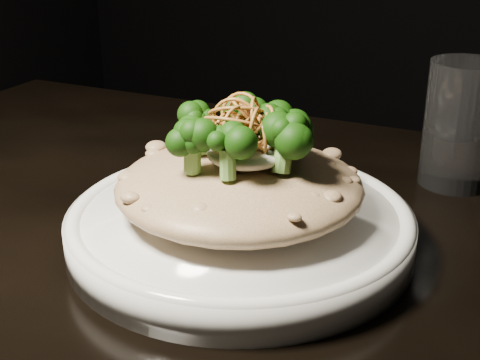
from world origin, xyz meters
name	(u,v)px	position (x,y,z in m)	size (l,w,h in m)	color
plate	(240,228)	(-0.05, 0.06, 0.76)	(0.27, 0.27, 0.03)	white
risotto	(239,185)	(-0.05, 0.06, 0.80)	(0.19, 0.19, 0.04)	brown
broccoli	(245,135)	(-0.04, 0.06, 0.84)	(0.12, 0.12, 0.04)	black
cheese	(246,153)	(-0.04, 0.06, 0.83)	(0.06, 0.06, 0.02)	silver
shallots	(247,120)	(-0.04, 0.06, 0.85)	(0.05, 0.05, 0.03)	brown
drinking_glass	(461,124)	(0.08, 0.26, 0.81)	(0.07, 0.07, 0.12)	silver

